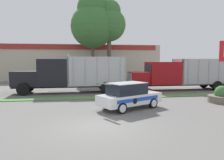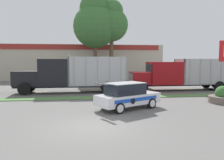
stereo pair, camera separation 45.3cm
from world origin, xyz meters
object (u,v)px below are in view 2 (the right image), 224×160
dump_truck_trail (63,75)px  rally_car (127,95)px  stone_planter (223,97)px  dump_truck_lead (176,75)px

dump_truck_trail → rally_car: (4.88, -7.95, -0.83)m
dump_truck_trail → stone_planter: dump_truck_trail is taller
dump_truck_trail → stone_planter: bearing=-28.8°
dump_truck_lead → rally_car: 10.94m
dump_truck_lead → rally_car: size_ratio=2.65×
dump_truck_trail → rally_car: 9.36m
dump_truck_trail → rally_car: dump_truck_trail is taller
dump_truck_lead → stone_planter: (0.51, -7.23, -1.15)m
dump_truck_lead → rally_car: (-7.04, -8.34, -0.71)m
dump_truck_lead → dump_truck_trail: 11.93m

